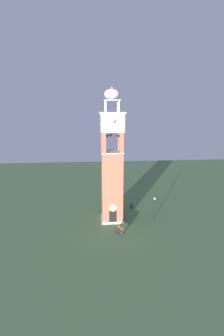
# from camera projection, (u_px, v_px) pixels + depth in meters

# --- Properties ---
(ground) EXTENTS (80.00, 80.00, 0.00)m
(ground) POSITION_uv_depth(u_px,v_px,m) (112.00, 220.00, 42.20)
(ground) COLOR #517547
(clock_tower) EXTENTS (3.64, 3.64, 19.75)m
(clock_tower) POSITION_uv_depth(u_px,v_px,m) (112.00, 168.00, 40.15)
(clock_tower) COLOR #AD5B42
(clock_tower) RESTS_ON ground
(park_bench) EXTENTS (1.05, 1.64, 0.95)m
(park_bench) POSITION_uv_depth(u_px,v_px,m) (119.00, 230.00, 37.96)
(park_bench) COLOR brown
(park_bench) RESTS_ON ground
(lamp_post) EXTENTS (0.36, 0.36, 3.54)m
(lamp_post) POSITION_uv_depth(u_px,v_px,m) (154.00, 204.00, 41.85)
(lamp_post) COLOR black
(lamp_post) RESTS_ON ground
(trash_bin) EXTENTS (0.52, 0.52, 0.80)m
(trash_bin) POSITION_uv_depth(u_px,v_px,m) (132.00, 206.00, 46.61)
(trash_bin) COLOR #38513D
(trash_bin) RESTS_ON ground
(shrub_near_entry) EXTENTS (0.96, 0.96, 0.86)m
(shrub_near_entry) POSITION_uv_depth(u_px,v_px,m) (117.00, 207.00, 45.80)
(shrub_near_entry) COLOR #336638
(shrub_near_entry) RESTS_ON ground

